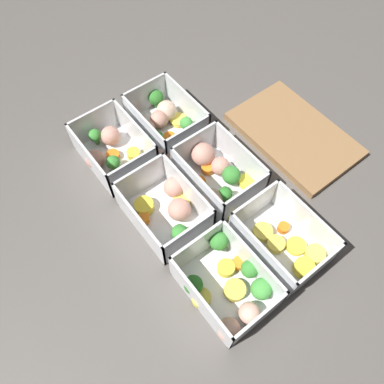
{
  "coord_description": "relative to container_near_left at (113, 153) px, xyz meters",
  "views": [
    {
      "loc": [
        0.31,
        -0.24,
        0.68
      ],
      "look_at": [
        0.0,
        0.0,
        0.03
      ],
      "focal_mm": 35.0,
      "sensor_mm": 36.0,
      "label": 1
    }
  ],
  "objects": [
    {
      "name": "ground_plane",
      "position": [
        0.18,
        0.08,
        -0.03
      ],
      "size": [
        4.0,
        4.0,
        0.0
      ],
      "primitive_type": "plane",
      "color": "#56514C"
    },
    {
      "name": "container_near_left",
      "position": [
        0.0,
        0.0,
        0.0
      ],
      "size": [
        0.18,
        0.13,
        0.08
      ],
      "color": "white",
      "rests_on": "ground_plane"
    },
    {
      "name": "container_near_center",
      "position": [
        0.18,
        0.02,
        -0.0
      ],
      "size": [
        0.17,
        0.14,
        0.08
      ],
      "color": "white",
      "rests_on": "ground_plane"
    },
    {
      "name": "container_near_right",
      "position": [
        0.38,
        0.01,
        0.0
      ],
      "size": [
        0.18,
        0.13,
        0.08
      ],
      "color": "white",
      "rests_on": "ground_plane"
    },
    {
      "name": "container_far_left",
      "position": [
        -0.0,
        0.14,
        0.0
      ],
      "size": [
        0.18,
        0.13,
        0.08
      ],
      "color": "white",
      "rests_on": "ground_plane"
    },
    {
      "name": "container_far_center",
      "position": [
        0.18,
        0.14,
        0.0
      ],
      "size": [
        0.19,
        0.14,
        0.08
      ],
      "color": "white",
      "rests_on": "ground_plane"
    },
    {
      "name": "container_far_right",
      "position": [
        0.37,
        0.15,
        -0.0
      ],
      "size": [
        0.17,
        0.12,
        0.08
      ],
      "color": "white",
      "rests_on": "ground_plane"
    },
    {
      "name": "cutting_board",
      "position": [
        0.19,
        0.36,
        -0.02
      ],
      "size": [
        0.28,
        0.18,
        0.02
      ],
      "color": "olive",
      "rests_on": "ground_plane"
    }
  ]
}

